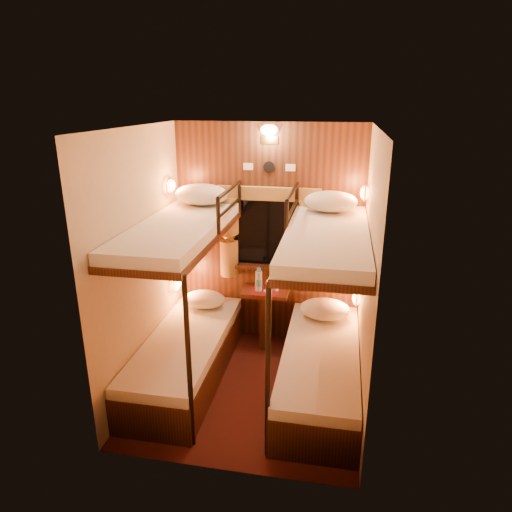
% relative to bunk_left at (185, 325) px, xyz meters
% --- Properties ---
extents(floor, '(2.10, 2.10, 0.00)m').
position_rel_bunk_left_xyz_m(floor, '(0.65, -0.07, -0.56)').
color(floor, '#38170F').
rests_on(floor, ground).
extents(ceiling, '(2.10, 2.10, 0.00)m').
position_rel_bunk_left_xyz_m(ceiling, '(0.65, -0.07, 1.84)').
color(ceiling, silver).
rests_on(ceiling, wall_back).
extents(wall_back, '(2.40, 0.00, 2.40)m').
position_rel_bunk_left_xyz_m(wall_back, '(0.65, 0.98, 0.64)').
color(wall_back, '#C6B293').
rests_on(wall_back, floor).
extents(wall_front, '(2.40, 0.00, 2.40)m').
position_rel_bunk_left_xyz_m(wall_front, '(0.65, -1.12, 0.64)').
color(wall_front, '#C6B293').
rests_on(wall_front, floor).
extents(wall_left, '(0.00, 2.40, 2.40)m').
position_rel_bunk_left_xyz_m(wall_left, '(-0.35, -0.07, 0.64)').
color(wall_left, '#C6B293').
rests_on(wall_left, floor).
extents(wall_right, '(0.00, 2.40, 2.40)m').
position_rel_bunk_left_xyz_m(wall_right, '(1.65, -0.07, 0.64)').
color(wall_right, '#C6B293').
rests_on(wall_right, floor).
extents(back_panel, '(2.00, 0.03, 2.40)m').
position_rel_bunk_left_xyz_m(back_panel, '(0.65, 0.97, 0.64)').
color(back_panel, black).
rests_on(back_panel, floor).
extents(bunk_left, '(0.72, 1.90, 1.82)m').
position_rel_bunk_left_xyz_m(bunk_left, '(0.00, 0.00, 0.00)').
color(bunk_left, black).
rests_on(bunk_left, floor).
extents(bunk_right, '(0.72, 1.90, 1.82)m').
position_rel_bunk_left_xyz_m(bunk_right, '(1.30, 0.00, 0.00)').
color(bunk_right, black).
rests_on(bunk_right, floor).
extents(window, '(1.00, 0.12, 0.79)m').
position_rel_bunk_left_xyz_m(window, '(0.65, 0.94, 0.62)').
color(window, black).
rests_on(window, back_panel).
extents(curtains, '(1.10, 0.22, 1.00)m').
position_rel_bunk_left_xyz_m(curtains, '(0.65, 0.90, 0.71)').
color(curtains, olive).
rests_on(curtains, back_panel).
extents(back_fixtures, '(0.54, 0.09, 0.48)m').
position_rel_bunk_left_xyz_m(back_fixtures, '(0.65, 0.93, 1.69)').
color(back_fixtures, black).
rests_on(back_fixtures, back_panel).
extents(reading_lamps, '(2.00, 0.20, 1.25)m').
position_rel_bunk_left_xyz_m(reading_lamps, '(0.65, 0.63, 0.68)').
color(reading_lamps, orange).
rests_on(reading_lamps, wall_left).
extents(table, '(0.50, 0.34, 0.66)m').
position_rel_bunk_left_xyz_m(table, '(0.65, 0.78, -0.14)').
color(table, '#4F1E12').
rests_on(table, floor).
extents(bottle_left, '(0.08, 0.08, 0.26)m').
position_rel_bunk_left_xyz_m(bottle_left, '(0.58, 0.74, 0.21)').
color(bottle_left, '#99BFE5').
rests_on(bottle_left, table).
extents(bottle_right, '(0.07, 0.07, 0.24)m').
position_rel_bunk_left_xyz_m(bottle_right, '(0.76, 0.78, 0.20)').
color(bottle_right, '#99BFE5').
rests_on(bottle_right, table).
extents(sachet_a, '(0.08, 0.07, 0.01)m').
position_rel_bunk_left_xyz_m(sachet_a, '(0.69, 0.72, 0.09)').
color(sachet_a, silver).
rests_on(sachet_a, table).
extents(sachet_b, '(0.08, 0.06, 0.01)m').
position_rel_bunk_left_xyz_m(sachet_b, '(0.67, 0.75, 0.09)').
color(sachet_b, silver).
rests_on(sachet_b, table).
extents(pillow_lower_left, '(0.46, 0.33, 0.18)m').
position_rel_bunk_left_xyz_m(pillow_lower_left, '(-0.00, 0.65, -0.01)').
color(pillow_lower_left, white).
rests_on(pillow_lower_left, bunk_left).
extents(pillow_lower_right, '(0.52, 0.37, 0.20)m').
position_rel_bunk_left_xyz_m(pillow_lower_right, '(1.30, 0.61, -0.00)').
color(pillow_lower_right, white).
rests_on(pillow_lower_right, bunk_right).
extents(pillow_upper_left, '(0.55, 0.39, 0.21)m').
position_rel_bunk_left_xyz_m(pillow_upper_left, '(-0.00, 0.68, 1.14)').
color(pillow_upper_left, white).
rests_on(pillow_upper_left, bunk_left).
extents(pillow_upper_right, '(0.51, 0.36, 0.20)m').
position_rel_bunk_left_xyz_m(pillow_upper_right, '(1.30, 0.62, 1.13)').
color(pillow_upper_right, white).
rests_on(pillow_upper_right, bunk_right).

